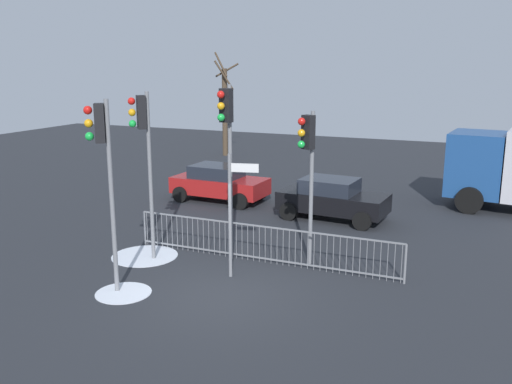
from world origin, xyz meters
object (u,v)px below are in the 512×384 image
(traffic_light_mid_right, at_px, (227,134))
(car_red_far, at_px, (219,182))
(bare_tree_left, at_px, (225,108))
(traffic_light_foreground_right, at_px, (143,139))
(traffic_light_foreground_left, at_px, (308,154))
(traffic_light_mid_left, at_px, (103,153))
(direction_sign_post, at_px, (232,209))
(car_black_near, at_px, (332,198))

(traffic_light_mid_right, relative_size, car_red_far, 1.27)
(traffic_light_mid_right, distance_m, bare_tree_left, 18.52)
(traffic_light_foreground_right, relative_size, traffic_light_foreground_left, 1.11)
(car_red_far, relative_size, bare_tree_left, 0.63)
(traffic_light_mid_left, bearing_deg, bare_tree_left, -15.19)
(direction_sign_post, bearing_deg, traffic_light_mid_right, 107.25)
(traffic_light_foreground_right, height_order, traffic_light_foreground_left, traffic_light_foreground_right)
(car_black_near, bearing_deg, direction_sign_post, -93.23)
(traffic_light_foreground_right, bearing_deg, traffic_light_mid_right, -112.04)
(traffic_light_mid_right, distance_m, traffic_light_mid_left, 3.57)
(traffic_light_mid_right, height_order, car_black_near, traffic_light_mid_right)
(traffic_light_foreground_left, height_order, traffic_light_mid_left, traffic_light_mid_left)
(car_red_far, bearing_deg, traffic_light_mid_right, -58.79)
(traffic_light_foreground_right, height_order, traffic_light_mid_left, traffic_light_foreground_right)
(traffic_light_foreground_left, height_order, traffic_light_mid_right, traffic_light_mid_right)
(bare_tree_left, bearing_deg, car_red_far, -64.99)
(car_red_far, bearing_deg, traffic_light_foreground_left, -43.23)
(traffic_light_foreground_left, relative_size, traffic_light_mid_left, 0.91)
(traffic_light_foreground_left, height_order, car_black_near, traffic_light_foreground_left)
(direction_sign_post, height_order, bare_tree_left, bare_tree_left)
(traffic_light_mid_right, bearing_deg, traffic_light_foreground_left, -159.38)
(traffic_light_mid_right, height_order, traffic_light_mid_left, traffic_light_mid_right)
(traffic_light_mid_left, bearing_deg, direction_sign_post, -82.01)
(direction_sign_post, height_order, car_red_far, direction_sign_post)
(traffic_light_mid_right, relative_size, bare_tree_left, 0.81)
(traffic_light_foreground_right, xyz_separation_m, traffic_light_mid_left, (0.46, -2.32, -0.04))
(traffic_light_mid_right, distance_m, car_red_far, 7.57)
(traffic_light_foreground_right, xyz_separation_m, bare_tree_left, (-6.13, 17.40, -0.62))
(car_red_far, distance_m, car_black_near, 5.00)
(traffic_light_foreground_right, distance_m, traffic_light_mid_right, 2.29)
(traffic_light_mid_right, bearing_deg, car_red_far, -53.50)
(traffic_light_foreground_right, bearing_deg, traffic_light_foreground_left, -116.15)
(traffic_light_mid_right, bearing_deg, bare_tree_left, -55.96)
(traffic_light_mid_left, distance_m, car_black_near, 9.45)
(traffic_light_foreground_right, height_order, bare_tree_left, bare_tree_left)
(direction_sign_post, bearing_deg, traffic_light_foreground_left, 32.88)
(bare_tree_left, bearing_deg, traffic_light_foreground_right, -70.58)
(car_red_far, bearing_deg, car_black_near, -7.18)
(traffic_light_foreground_right, relative_size, traffic_light_mid_left, 1.01)
(direction_sign_post, bearing_deg, bare_tree_left, 102.94)
(car_red_far, bearing_deg, bare_tree_left, 117.25)
(traffic_light_mid_left, bearing_deg, car_red_far, -23.12)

